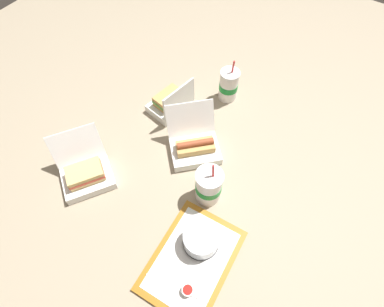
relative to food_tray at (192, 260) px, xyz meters
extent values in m
plane|color=gray|center=(0.38, 0.23, -0.01)|extent=(3.20, 3.20, 0.00)
cube|color=#A56619|center=(0.00, 0.00, 0.00)|extent=(0.39, 0.29, 0.01)
cube|color=white|center=(0.00, 0.00, 0.01)|extent=(0.34, 0.24, 0.00)
cylinder|color=black|center=(0.07, 0.01, 0.01)|extent=(0.13, 0.13, 0.01)
cylinder|color=beige|center=(0.07, 0.01, 0.04)|extent=(0.10, 0.10, 0.05)
cylinder|color=silver|center=(0.07, 0.01, 0.05)|extent=(0.13, 0.13, 0.07)
cylinder|color=white|center=(-0.09, -0.04, 0.02)|extent=(0.04, 0.04, 0.02)
cylinder|color=#9E140F|center=(-0.09, -0.04, 0.03)|extent=(0.03, 0.03, 0.01)
cube|color=white|center=(-0.05, -0.06, 0.01)|extent=(0.12, 0.12, 0.00)
cube|color=white|center=(-0.08, 0.08, 0.01)|extent=(0.11, 0.05, 0.00)
cube|color=white|center=(0.03, 0.52, 0.01)|extent=(0.24, 0.23, 0.04)
cube|color=white|center=(0.09, 0.61, 0.10)|extent=(0.20, 0.17, 0.13)
cube|color=#DBB770|center=(0.03, 0.52, 0.04)|extent=(0.16, 0.15, 0.02)
cube|color=#D64C38|center=(0.03, 0.52, 0.06)|extent=(0.17, 0.15, 0.01)
cube|color=#DBB770|center=(0.03, 0.52, 0.08)|extent=(0.16, 0.15, 0.02)
cube|color=white|center=(0.52, 0.48, 0.01)|extent=(0.20, 0.16, 0.04)
cube|color=white|center=(0.51, 0.41, 0.10)|extent=(0.18, 0.04, 0.13)
cube|color=tan|center=(0.52, 0.48, 0.04)|extent=(0.14, 0.10, 0.02)
cube|color=#4C933D|center=(0.52, 0.48, 0.06)|extent=(0.15, 0.10, 0.01)
cube|color=tan|center=(0.52, 0.48, 0.08)|extent=(0.14, 0.10, 0.02)
cube|color=white|center=(0.38, 0.24, 0.01)|extent=(0.25, 0.25, 0.04)
cube|color=white|center=(0.45, 0.31, 0.10)|extent=(0.19, 0.19, 0.14)
cube|color=tan|center=(0.38, 0.24, 0.05)|extent=(0.16, 0.16, 0.03)
cylinder|color=#9E4728|center=(0.38, 0.24, 0.07)|extent=(0.13, 0.13, 0.03)
cylinder|color=yellow|center=(0.38, 0.24, 0.08)|extent=(0.10, 0.10, 0.01)
cylinder|color=white|center=(0.24, 0.09, 0.07)|extent=(0.10, 0.10, 0.16)
cylinder|color=#198C33|center=(0.24, 0.09, 0.07)|extent=(0.10, 0.10, 0.03)
cylinder|color=white|center=(0.24, 0.09, 0.15)|extent=(0.10, 0.10, 0.01)
cylinder|color=red|center=(0.25, 0.08, 0.19)|extent=(0.01, 0.01, 0.06)
cylinder|color=white|center=(0.74, 0.29, 0.07)|extent=(0.09, 0.09, 0.15)
cylinder|color=#198C33|center=(0.74, 0.29, 0.07)|extent=(0.09, 0.09, 0.03)
cylinder|color=white|center=(0.74, 0.29, 0.15)|extent=(0.09, 0.09, 0.01)
cylinder|color=red|center=(0.75, 0.28, 0.18)|extent=(0.01, 0.01, 0.06)
camera|label=1|loc=(-0.20, -0.14, 1.08)|focal=28.00mm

